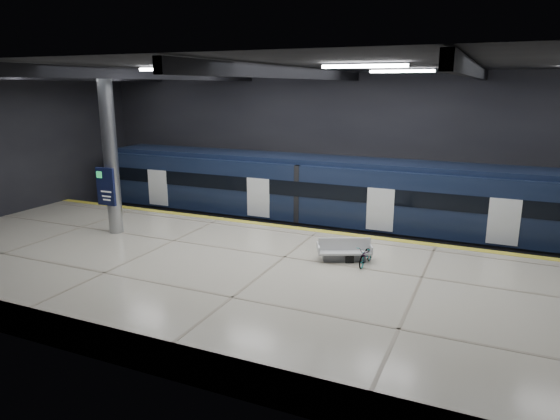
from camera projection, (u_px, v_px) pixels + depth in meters
The scene contains 10 objects.
ground at pixel (295, 275), 19.78m from camera, with size 30.00×30.00×0.00m, color black.
room_shell at pixel (296, 130), 18.39m from camera, with size 30.10×16.10×8.05m.
platform at pixel (268, 285), 17.43m from camera, with size 30.00×11.00×1.10m, color beige.
safety_strip at pixel (319, 231), 21.95m from camera, with size 30.00×0.40×0.01m, color yellow.
rails at pixel (337, 236), 24.63m from camera, with size 30.00×1.52×0.16m.
train at pixel (362, 199), 23.68m from camera, with size 29.40×2.84×3.79m.
bench at pixel (344, 253), 18.17m from camera, with size 2.11×1.55×0.86m.
bicycle at pixel (366, 255), 17.70m from camera, with size 0.48×1.37×0.72m, color #99999E.
pannier_bag at pixel (349, 258), 17.98m from camera, with size 0.30×0.18×0.35m, color black.
info_column at pixel (110, 155), 20.93m from camera, with size 0.90×0.78×6.90m.
Camera 1 is at (6.99, -17.20, 7.32)m, focal length 32.00 mm.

